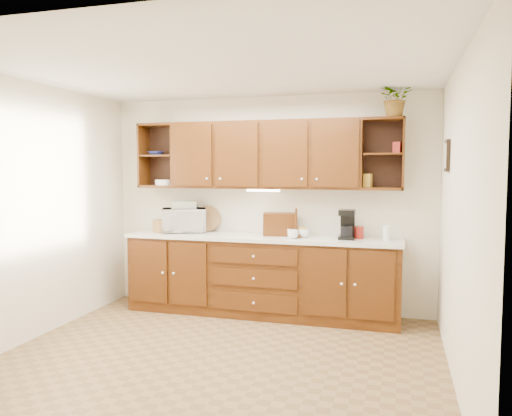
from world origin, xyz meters
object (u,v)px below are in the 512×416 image
Objects in this scene: coffee_maker at (347,225)px; potted_plant at (396,98)px; microwave at (184,220)px; bread_box at (280,224)px.

coffee_maker is 1.48m from potted_plant.
coffee_maker is (2.02, -0.07, 0.01)m from microwave.
bread_box is (1.22, 0.02, -0.02)m from microwave.
coffee_maker is at bearing -172.90° from potted_plant.
potted_plant reaches higher than bread_box.
coffee_maker is (0.80, -0.09, 0.03)m from bread_box.
potted_plant is at bearing 5.66° from coffee_maker.
coffee_maker reaches higher than microwave.
microwave reaches higher than bread_box.
microwave is 1.61× the size of coffee_maker.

